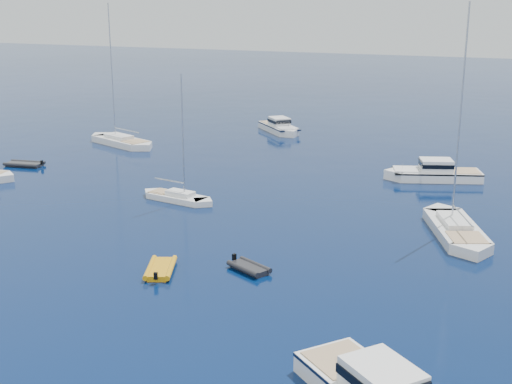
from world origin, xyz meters
TOP-DOWN VIEW (x-y plane):
  - ground at (0.00, 0.00)m, footprint 400.00×400.00m
  - motor_cruiser_distant at (13.19, 41.37)m, footprint 10.71×6.43m
  - motor_cruiser_horizon at (-10.33, 59.12)m, footprint 8.89×8.94m
  - sailboat_mid_r at (17.55, 25.17)m, footprint 7.58×12.48m
  - sailboat_centre at (-6.62, 24.78)m, footprint 8.24×3.27m
  - sailboat_far_l at (-25.33, 43.44)m, footprint 12.35×7.15m
  - tender_yellow at (0.68, 9.77)m, footprint 3.44×4.40m
  - tender_grey_near at (5.99, 12.25)m, footprint 3.58×2.94m
  - tender_grey_far at (-28.48, 29.69)m, footprint 4.61×2.97m

SIDE VIEW (x-z plane):
  - ground at x=0.00m, z-range 0.00..0.00m
  - motor_cruiser_distant at x=13.19m, z-range -1.35..1.35m
  - motor_cruiser_horizon at x=-10.33m, z-range -1.27..1.27m
  - sailboat_mid_r at x=17.55m, z-range -8.96..8.96m
  - sailboat_centre at x=-6.62m, z-range -5.89..5.89m
  - sailboat_far_l at x=-25.33m, z-range -8.83..8.83m
  - tender_yellow at x=0.68m, z-range -0.47..0.47m
  - tender_grey_near at x=5.99m, z-range -0.47..0.47m
  - tender_grey_far at x=-28.48m, z-range -0.47..0.47m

